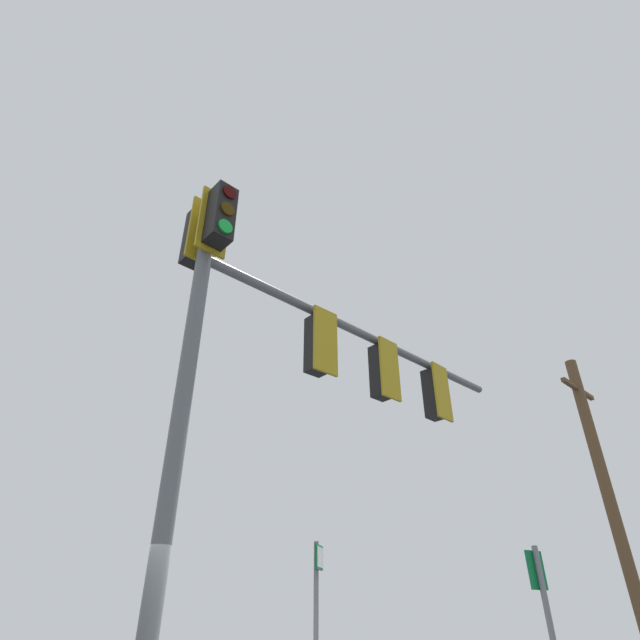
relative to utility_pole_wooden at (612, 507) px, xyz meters
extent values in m
cylinder|color=slate|center=(-8.67, 9.14, -1.13)|extent=(0.20, 0.20, 6.68)
cylinder|color=slate|center=(-6.50, 6.76, 1.48)|extent=(4.44, 4.85, 0.14)
cube|color=black|center=(-8.45, 9.34, 2.03)|extent=(0.42, 0.42, 0.90)
cube|color=#B29319|center=(-8.58, 9.23, 2.03)|extent=(0.33, 0.35, 1.04)
cylinder|color=#360503|center=(-8.33, 9.45, 2.33)|extent=(0.16, 0.17, 0.20)
cylinder|color=#3C2703|center=(-8.33, 9.45, 2.03)|extent=(0.16, 0.17, 0.20)
cylinder|color=green|center=(-8.33, 9.45, 1.73)|extent=(0.16, 0.17, 0.20)
cube|color=black|center=(-8.89, 8.94, 2.03)|extent=(0.42, 0.42, 0.90)
cube|color=#B29319|center=(-8.77, 9.05, 2.03)|extent=(0.33, 0.35, 1.04)
cylinder|color=#360503|center=(-9.02, 8.83, 2.33)|extent=(0.16, 0.17, 0.20)
cylinder|color=#3C2703|center=(-9.02, 8.83, 2.03)|extent=(0.16, 0.17, 0.20)
cylinder|color=green|center=(-9.02, 8.83, 1.73)|extent=(0.16, 0.17, 0.20)
cube|color=black|center=(-7.32, 7.66, 0.93)|extent=(0.42, 0.42, 0.90)
cube|color=#B29319|center=(-7.44, 7.54, 0.93)|extent=(0.32, 0.36, 1.04)
cylinder|color=#360503|center=(-7.19, 7.76, 1.23)|extent=(0.15, 0.17, 0.20)
cylinder|color=#3C2703|center=(-7.19, 7.76, 0.93)|extent=(0.15, 0.17, 0.20)
cylinder|color=green|center=(-7.19, 7.76, 0.63)|extent=(0.15, 0.17, 0.20)
cube|color=black|center=(-6.37, 6.61, 0.93)|extent=(0.42, 0.42, 0.90)
cube|color=#B29319|center=(-6.49, 6.50, 0.93)|extent=(0.33, 0.35, 1.04)
cylinder|color=#360503|center=(-6.25, 6.73, 1.23)|extent=(0.16, 0.17, 0.20)
cylinder|color=#3C2703|center=(-6.25, 6.73, 0.93)|extent=(0.16, 0.17, 0.20)
cylinder|color=green|center=(-6.25, 6.73, 0.63)|extent=(0.16, 0.17, 0.20)
cube|color=black|center=(-5.42, 5.57, 0.93)|extent=(0.42, 0.42, 0.90)
cube|color=#B29319|center=(-5.54, 5.45, 0.93)|extent=(0.34, 0.34, 1.04)
cylinder|color=#360503|center=(-5.30, 5.69, 1.23)|extent=(0.16, 0.16, 0.20)
cylinder|color=#3C2703|center=(-5.30, 5.69, 0.93)|extent=(0.16, 0.16, 0.20)
cylinder|color=green|center=(-5.30, 5.69, 0.63)|extent=(0.16, 0.16, 0.20)
cylinder|color=brown|center=(0.00, 0.00, -0.11)|extent=(0.32, 0.32, 8.71)
cube|color=brown|center=(0.00, 0.00, 3.34)|extent=(1.51, 1.57, 0.12)
cube|color=#0C7238|center=(-5.93, 7.64, -1.80)|extent=(0.35, 0.12, 0.32)
cube|color=white|center=(-5.94, 7.63, -1.80)|extent=(0.29, 0.08, 0.26)
cube|color=#0C7238|center=(-7.27, 5.07, -2.07)|extent=(0.16, 0.24, 0.42)
cube|color=white|center=(-7.26, 5.08, -2.07)|extent=(0.11, 0.18, 0.36)
camera|label=1|loc=(-13.92, 7.60, -2.61)|focal=28.38mm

